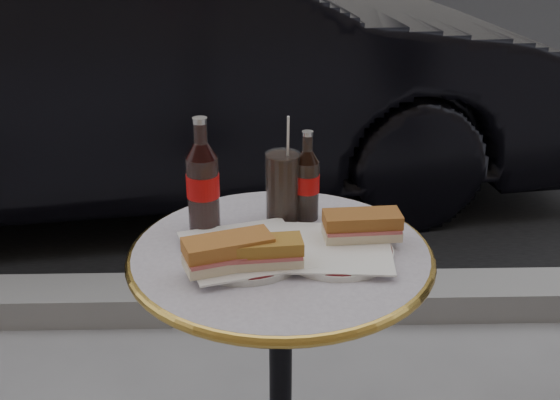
{
  "coord_description": "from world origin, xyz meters",
  "views": [
    {
      "loc": [
        -0.03,
        -1.26,
        1.4
      ],
      "look_at": [
        0.0,
        0.05,
        0.82
      ],
      "focal_mm": 45.0,
      "sensor_mm": 36.0,
      "label": 1
    }
  ],
  "objects_px": {
    "cola_bottle_right": "(307,176)",
    "cola_bottle_left": "(202,176)",
    "bistro_table": "(281,394)",
    "parked_car": "(151,66)",
    "plate_right": "(337,251)",
    "plate_left": "(245,253)",
    "cola_glass": "(283,186)"
  },
  "relations": [
    {
      "from": "plate_left",
      "to": "parked_car",
      "type": "xyz_separation_m",
      "value": [
        -0.48,
        2.03,
        -0.1
      ]
    },
    {
      "from": "cola_bottle_left",
      "to": "cola_bottle_right",
      "type": "xyz_separation_m",
      "value": [
        0.22,
        0.06,
        -0.02
      ]
    },
    {
      "from": "cola_glass",
      "to": "parked_car",
      "type": "xyz_separation_m",
      "value": [
        -0.56,
        1.86,
        -0.17
      ]
    },
    {
      "from": "plate_right",
      "to": "parked_car",
      "type": "xyz_separation_m",
      "value": [
        -0.66,
        2.03,
        -0.1
      ]
    },
    {
      "from": "cola_glass",
      "to": "cola_bottle_left",
      "type": "bearing_deg",
      "value": -162.23
    },
    {
      "from": "plate_left",
      "to": "cola_bottle_left",
      "type": "distance_m",
      "value": 0.19
    },
    {
      "from": "bistro_table",
      "to": "parked_car",
      "type": "relative_size",
      "value": 0.19
    },
    {
      "from": "bistro_table",
      "to": "cola_bottle_right",
      "type": "xyz_separation_m",
      "value": [
        0.06,
        0.15,
        0.47
      ]
    },
    {
      "from": "cola_bottle_right",
      "to": "cola_glass",
      "type": "bearing_deg",
      "value": -178.49
    },
    {
      "from": "parked_car",
      "to": "plate_right",
      "type": "bearing_deg",
      "value": -170.6
    },
    {
      "from": "plate_left",
      "to": "parked_car",
      "type": "relative_size",
      "value": 0.06
    },
    {
      "from": "plate_left",
      "to": "cola_bottle_left",
      "type": "xyz_separation_m",
      "value": [
        -0.09,
        0.12,
        0.12
      ]
    },
    {
      "from": "bistro_table",
      "to": "plate_left",
      "type": "height_order",
      "value": "plate_left"
    },
    {
      "from": "plate_right",
      "to": "cola_bottle_right",
      "type": "height_order",
      "value": "cola_bottle_right"
    },
    {
      "from": "bistro_table",
      "to": "plate_right",
      "type": "distance_m",
      "value": 0.39
    },
    {
      "from": "plate_right",
      "to": "cola_bottle_right",
      "type": "xyz_separation_m",
      "value": [
        -0.05,
        0.17,
        0.09
      ]
    },
    {
      "from": "plate_left",
      "to": "plate_right",
      "type": "height_order",
      "value": "same"
    },
    {
      "from": "plate_right",
      "to": "plate_left",
      "type": "bearing_deg",
      "value": -178.69
    },
    {
      "from": "plate_left",
      "to": "cola_bottle_right",
      "type": "distance_m",
      "value": 0.24
    },
    {
      "from": "plate_right",
      "to": "bistro_table",
      "type": "bearing_deg",
      "value": 168.77
    },
    {
      "from": "plate_right",
      "to": "cola_bottle_right",
      "type": "bearing_deg",
      "value": 106.53
    },
    {
      "from": "cola_bottle_right",
      "to": "cola_bottle_left",
      "type": "bearing_deg",
      "value": -165.93
    },
    {
      "from": "bistro_table",
      "to": "plate_right",
      "type": "height_order",
      "value": "plate_right"
    },
    {
      "from": "cola_bottle_left",
      "to": "parked_car",
      "type": "relative_size",
      "value": 0.06
    },
    {
      "from": "plate_left",
      "to": "cola_bottle_left",
      "type": "height_order",
      "value": "cola_bottle_left"
    },
    {
      "from": "bistro_table",
      "to": "cola_bottle_right",
      "type": "bearing_deg",
      "value": 67.66
    },
    {
      "from": "cola_bottle_left",
      "to": "parked_car",
      "type": "distance_m",
      "value": 1.97
    },
    {
      "from": "cola_bottle_left",
      "to": "parked_car",
      "type": "height_order",
      "value": "parked_car"
    },
    {
      "from": "cola_bottle_left",
      "to": "plate_right",
      "type": "bearing_deg",
      "value": -22.96
    },
    {
      "from": "bistro_table",
      "to": "parked_car",
      "type": "bearing_deg",
      "value": 105.37
    },
    {
      "from": "bistro_table",
      "to": "cola_bottle_right",
      "type": "height_order",
      "value": "cola_bottle_right"
    },
    {
      "from": "plate_right",
      "to": "cola_glass",
      "type": "xyz_separation_m",
      "value": [
        -0.1,
        0.17,
        0.07
      ]
    }
  ]
}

